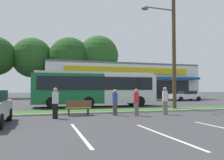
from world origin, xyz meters
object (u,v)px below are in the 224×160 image
(pedestrian_near_bench, at_px, (165,101))
(pedestrian_far, at_px, (115,102))
(bus_stop_bench, at_px, (79,107))
(utility_pole, at_px, (172,36))
(car_1, at_px, (108,96))
(city_bus, at_px, (96,88))
(pedestrian_mid, at_px, (136,102))
(car_0, at_px, (186,96))
(pedestrian_by_pole, at_px, (55,103))

(pedestrian_near_bench, bearing_deg, pedestrian_far, -151.34)
(bus_stop_bench, xyz_separation_m, pedestrian_far, (2.23, -0.54, 0.32))
(utility_pole, bearing_deg, bus_stop_bench, -167.35)
(utility_pole, distance_m, car_1, 13.13)
(utility_pole, height_order, car_1, utility_pole)
(bus_stop_bench, distance_m, car_1, 14.76)
(pedestrian_near_bench, distance_m, pedestrian_far, 3.27)
(city_bus, distance_m, car_1, 7.46)
(car_1, relative_size, pedestrian_mid, 2.58)
(city_bus, bearing_deg, car_0, 26.08)
(car_1, relative_size, pedestrian_far, 2.63)
(car_1, height_order, pedestrian_far, pedestrian_far)
(car_0, distance_m, pedestrian_far, 20.95)
(car_0, relative_size, pedestrian_far, 2.81)
(city_bus, distance_m, bus_stop_bench, 7.49)
(pedestrian_mid, bearing_deg, bus_stop_bench, 163.88)
(pedestrian_far, bearing_deg, pedestrian_by_pole, -86.99)
(car_1, distance_m, pedestrian_by_pole, 16.43)
(pedestrian_near_bench, height_order, pedestrian_by_pole, pedestrian_near_bench)
(city_bus, bearing_deg, car_1, 66.20)
(pedestrian_by_pole, bearing_deg, pedestrian_mid, -23.16)
(bus_stop_bench, height_order, pedestrian_far, pedestrian_far)
(car_1, bearing_deg, pedestrian_far, -103.69)
(pedestrian_near_bench, distance_m, pedestrian_mid, 2.02)
(city_bus, relative_size, bus_stop_bench, 7.24)
(bus_stop_bench, height_order, pedestrian_mid, pedestrian_mid)
(car_1, height_order, pedestrian_by_pole, pedestrian_by_pole)
(pedestrian_mid, bearing_deg, city_bus, 98.80)
(pedestrian_by_pole, bearing_deg, car_1, 41.34)
(utility_pole, bearing_deg, car_1, 100.20)
(car_1, bearing_deg, utility_pole, -79.80)
(bus_stop_bench, bearing_deg, car_1, -112.64)
(city_bus, relative_size, pedestrian_near_bench, 6.51)
(pedestrian_mid, xyz_separation_m, pedestrian_far, (-1.18, 0.65, -0.01))
(pedestrian_mid, bearing_deg, utility_pole, 36.95)
(city_bus, xyz_separation_m, car_0, (14.79, 7.01, -1.02))
(city_bus, height_order, car_1, city_bus)
(city_bus, relative_size, pedestrian_by_pole, 6.67)
(pedestrian_by_pole, bearing_deg, city_bus, 40.28)
(city_bus, height_order, pedestrian_far, city_bus)
(pedestrian_near_bench, bearing_deg, utility_pole, 90.31)
(pedestrian_near_bench, relative_size, pedestrian_far, 1.08)
(utility_pole, relative_size, pedestrian_far, 6.83)
(pedestrian_near_bench, relative_size, pedestrian_by_pole, 1.02)
(city_bus, bearing_deg, bus_stop_bench, -110.02)
(car_1, height_order, pedestrian_mid, pedestrian_mid)
(pedestrian_near_bench, bearing_deg, car_1, 128.63)
(city_bus, distance_m, pedestrian_near_bench, 8.58)
(city_bus, relative_size, car_0, 2.52)
(city_bus, distance_m, pedestrian_by_pole, 9.09)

